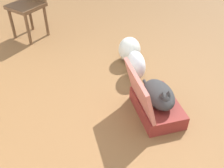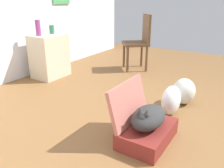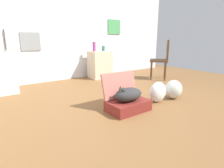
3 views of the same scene
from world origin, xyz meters
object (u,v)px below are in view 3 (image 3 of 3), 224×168
(plastic_bag_white, at_px, (158,92))
(side_table, at_px, (100,65))
(suitcase_base, at_px, (128,106))
(chair, at_px, (162,58))
(vase_tall, at_px, (94,47))
(cat, at_px, (128,94))
(vase_short, at_px, (103,48))
(plastic_bag_clear, at_px, (173,89))

(plastic_bag_white, bearing_deg, side_table, 83.63)
(suitcase_base, xyz_separation_m, chair, (2.10, 1.13, 0.47))
(suitcase_base, height_order, plastic_bag_white, plastic_bag_white)
(side_table, bearing_deg, vase_tall, 160.18)
(side_table, bearing_deg, plastic_bag_white, -96.37)
(side_table, xyz_separation_m, chair, (1.21, -1.08, 0.19))
(suitcase_base, height_order, chair, chair)
(side_table, bearing_deg, suitcase_base, -112.12)
(cat, height_order, vase_short, vase_short)
(vase_short, bearing_deg, cat, -114.91)
(vase_tall, distance_m, vase_short, 0.28)
(side_table, relative_size, vase_tall, 2.89)
(vase_tall, bearing_deg, suitcase_base, -108.61)
(vase_tall, relative_size, vase_short, 1.76)
(cat, bearing_deg, side_table, 67.72)
(vase_short, height_order, chair, chair)
(side_table, relative_size, chair, 0.70)
(suitcase_base, distance_m, plastic_bag_white, 0.66)
(plastic_bag_white, height_order, plastic_bag_clear, plastic_bag_white)
(suitcase_base, xyz_separation_m, vase_tall, (0.76, 2.26, 0.76))
(plastic_bag_clear, bearing_deg, side_table, 93.08)
(vase_short, bearing_deg, plastic_bag_clear, -90.41)
(plastic_bag_clear, xyz_separation_m, chair, (1.08, 1.17, 0.38))
(vase_tall, xyz_separation_m, chair, (1.34, -1.13, -0.29))
(suitcase_base, xyz_separation_m, plastic_bag_clear, (1.02, -0.04, 0.09))
(suitcase_base, bearing_deg, plastic_bag_white, 0.27)
(cat, distance_m, vase_tall, 2.45)
(suitcase_base, height_order, cat, cat)
(suitcase_base, distance_m, cat, 0.18)
(vase_tall, bearing_deg, plastic_bag_clear, -83.58)
(vase_tall, bearing_deg, cat, -108.77)
(vase_tall, bearing_deg, side_table, -19.82)
(suitcase_base, xyz_separation_m, side_table, (0.90, 2.21, 0.28))
(cat, height_order, vase_tall, vase_tall)
(cat, bearing_deg, vase_tall, 71.23)
(cat, xyz_separation_m, side_table, (0.90, 2.21, 0.10))
(plastic_bag_white, xyz_separation_m, side_table, (0.25, 2.21, 0.18))
(cat, relative_size, side_table, 0.73)
(chair, bearing_deg, plastic_bag_white, -2.65)
(suitcase_base, distance_m, vase_short, 2.57)
(vase_short, distance_m, chair, 1.56)
(suitcase_base, distance_m, chair, 2.43)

